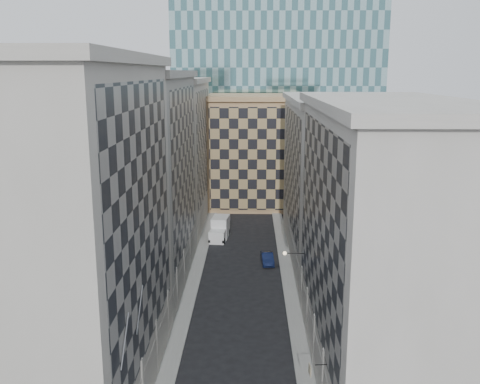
# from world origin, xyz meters

# --- Properties ---
(sidewalk_west) EXTENTS (1.50, 100.00, 0.15)m
(sidewalk_west) POSITION_xyz_m (-5.25, 30.00, 0.07)
(sidewalk_west) COLOR gray
(sidewalk_west) RESTS_ON ground
(sidewalk_east) EXTENTS (1.50, 100.00, 0.15)m
(sidewalk_east) POSITION_xyz_m (5.25, 30.00, 0.07)
(sidewalk_east) COLOR gray
(sidewalk_east) RESTS_ON ground
(bldg_left_a) EXTENTS (10.80, 22.80, 23.70)m
(bldg_left_a) POSITION_xyz_m (-10.88, 11.00, 11.82)
(bldg_left_a) COLOR #A8A297
(bldg_left_a) RESTS_ON ground
(bldg_left_b) EXTENTS (10.80, 22.80, 22.70)m
(bldg_left_b) POSITION_xyz_m (-10.88, 33.00, 11.32)
(bldg_left_b) COLOR gray
(bldg_left_b) RESTS_ON ground
(bldg_left_c) EXTENTS (10.80, 22.80, 21.70)m
(bldg_left_c) POSITION_xyz_m (-10.88, 55.00, 10.83)
(bldg_left_c) COLOR #A8A297
(bldg_left_c) RESTS_ON ground
(bldg_right_a) EXTENTS (10.80, 26.80, 20.70)m
(bldg_right_a) POSITION_xyz_m (10.88, 15.00, 10.32)
(bldg_right_a) COLOR #AFAAA0
(bldg_right_a) RESTS_ON ground
(bldg_right_b) EXTENTS (10.80, 28.80, 19.70)m
(bldg_right_b) POSITION_xyz_m (10.89, 42.00, 9.85)
(bldg_right_b) COLOR #AFAAA0
(bldg_right_b) RESTS_ON ground
(tan_block) EXTENTS (16.80, 14.80, 18.80)m
(tan_block) POSITION_xyz_m (2.00, 67.90, 9.44)
(tan_block) COLOR #A68157
(tan_block) RESTS_ON ground
(church_tower) EXTENTS (7.20, 7.20, 51.50)m
(church_tower) POSITION_xyz_m (0.00, 82.00, 26.95)
(church_tower) COLOR #322C27
(church_tower) RESTS_ON ground
(flagpoles_left) EXTENTS (0.10, 6.33, 2.33)m
(flagpoles_left) POSITION_xyz_m (-5.90, 6.00, 8.00)
(flagpoles_left) COLOR gray
(flagpoles_left) RESTS_ON ground
(bracket_lamp) EXTENTS (1.98, 0.36, 0.36)m
(bracket_lamp) POSITION_xyz_m (4.38, 24.00, 6.20)
(bracket_lamp) COLOR black
(bracket_lamp) RESTS_ON ground
(box_truck) EXTENTS (2.74, 5.52, 2.91)m
(box_truck) POSITION_xyz_m (-3.24, 47.88, 1.27)
(box_truck) COLOR white
(box_truck) RESTS_ON ground
(dark_car) EXTENTS (1.65, 4.05, 1.31)m
(dark_car) POSITION_xyz_m (3.05, 38.00, 0.65)
(dark_car) COLOR #10183B
(dark_car) RESTS_ON ground
(shop_sign) EXTENTS (1.14, 0.68, 0.75)m
(shop_sign) POSITION_xyz_m (4.97, 8.20, 3.84)
(shop_sign) COLOR black
(shop_sign) RESTS_ON ground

